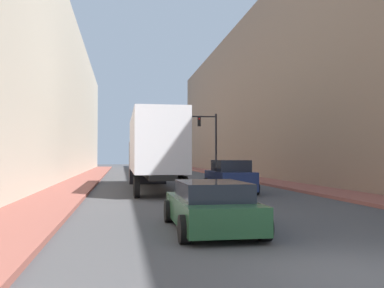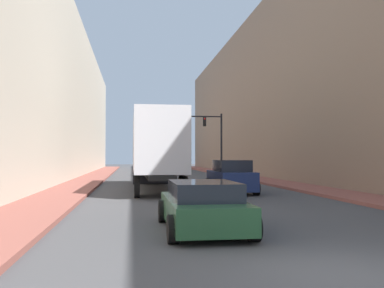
# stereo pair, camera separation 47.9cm
# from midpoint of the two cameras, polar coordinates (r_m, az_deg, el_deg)

# --- Properties ---
(ground_plane) EXTENTS (200.00, 200.00, 0.00)m
(ground_plane) POSITION_cam_midpoint_polar(r_m,az_deg,el_deg) (7.61, 20.38, -16.16)
(ground_plane) COLOR #424244
(sidewalk_right) EXTENTS (2.49, 80.00, 0.15)m
(sidewalk_right) POSITION_cam_midpoint_polar(r_m,az_deg,el_deg) (37.89, 6.49, -4.45)
(sidewalk_right) COLOR brown
(sidewalk_right) RESTS_ON ground
(sidewalk_left) EXTENTS (2.49, 80.00, 0.15)m
(sidewalk_left) POSITION_cam_midpoint_polar(r_m,az_deg,el_deg) (36.58, -14.30, -4.51)
(sidewalk_left) COLOR brown
(sidewalk_left) RESTS_ON ground
(building_right) EXTENTS (6.00, 80.00, 15.74)m
(building_right) POSITION_cam_midpoint_polar(r_m,az_deg,el_deg) (39.67, 12.40, 6.99)
(building_right) COLOR #846B56
(building_right) RESTS_ON ground
(building_left) EXTENTS (6.00, 80.00, 14.32)m
(building_left) POSITION_cam_midpoint_polar(r_m,az_deg,el_deg) (37.50, -20.73, 6.47)
(building_left) COLOR #BCB29E
(building_left) RESTS_ON ground
(semi_truck) EXTENTS (2.52, 13.30, 4.21)m
(semi_truck) POSITION_cam_midpoint_polar(r_m,az_deg,el_deg) (25.32, -5.80, -0.62)
(semi_truck) COLOR silver
(semi_truck) RESTS_ON ground
(sedan_car) EXTENTS (2.07, 4.42, 1.27)m
(sedan_car) POSITION_cam_midpoint_polar(r_m,az_deg,el_deg) (11.18, 1.26, -8.33)
(sedan_car) COLOR #234C2D
(sedan_car) RESTS_ON ground
(suv_car) EXTENTS (2.05, 4.45, 1.73)m
(suv_car) POSITION_cam_midpoint_polar(r_m,az_deg,el_deg) (22.66, 4.44, -4.44)
(suv_car) COLOR navy
(suv_car) RESTS_ON ground
(traffic_signal_gantry) EXTENTS (5.16, 0.35, 6.13)m
(traffic_signal_gantry) POSITION_cam_midpoint_polar(r_m,az_deg,el_deg) (41.92, 1.31, 1.45)
(traffic_signal_gantry) COLOR black
(traffic_signal_gantry) RESTS_ON ground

